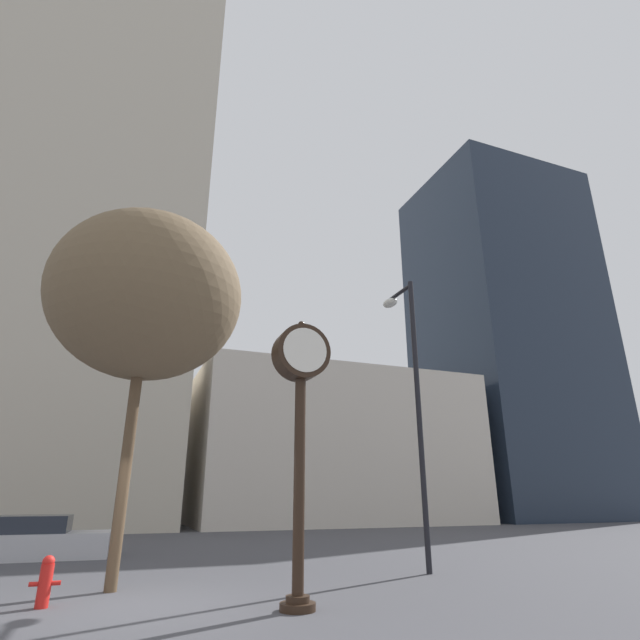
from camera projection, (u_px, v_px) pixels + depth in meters
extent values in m
plane|color=#424247|center=(138.00, 606.00, 8.27)|extent=(200.00, 200.00, 0.00)
cube|color=#BCB29E|center=(78.00, 216.00, 34.22)|extent=(15.86, 12.00, 39.84)
cube|color=beige|center=(328.00, 449.00, 35.48)|extent=(18.88, 12.00, 9.78)
cube|color=#1E2838|center=(506.00, 338.00, 44.86)|extent=(13.42, 12.00, 30.43)
cylinder|color=black|center=(298.00, 607.00, 7.92)|extent=(0.58, 0.58, 0.12)
cylinder|color=black|center=(298.00, 599.00, 7.96)|extent=(0.39, 0.39, 0.10)
cylinder|color=black|center=(299.00, 480.00, 8.57)|extent=(0.19, 0.19, 3.52)
cylinder|color=black|center=(301.00, 353.00, 9.33)|extent=(1.02, 0.46, 1.02)
cylinder|color=white|center=(305.00, 350.00, 9.11)|extent=(0.84, 0.02, 0.84)
cylinder|color=white|center=(297.00, 356.00, 9.54)|extent=(0.84, 0.02, 0.84)
sphere|color=black|center=(301.00, 324.00, 9.52)|extent=(0.12, 0.12, 0.12)
cube|color=#BCBCC1|center=(30.00, 546.00, 14.60)|extent=(4.38, 2.03, 0.71)
cube|color=#232833|center=(26.00, 524.00, 14.73)|extent=(2.43, 1.75, 0.48)
cylinder|color=red|center=(45.00, 586.00, 8.22)|extent=(0.21, 0.21, 0.65)
sphere|color=red|center=(49.00, 562.00, 8.34)|extent=(0.20, 0.20, 0.20)
cylinder|color=red|center=(33.00, 584.00, 8.17)|extent=(0.13, 0.07, 0.07)
cylinder|color=red|center=(56.00, 583.00, 8.28)|extent=(0.13, 0.07, 0.07)
cylinder|color=black|center=(419.00, 414.00, 12.95)|extent=(0.14, 0.14, 7.48)
cylinder|color=black|center=(400.00, 293.00, 14.69)|extent=(0.11, 1.20, 0.11)
ellipsoid|color=silver|center=(390.00, 303.00, 15.19)|extent=(0.36, 0.60, 0.24)
cylinder|color=brown|center=(126.00, 461.00, 10.29)|extent=(0.24, 0.24, 4.80)
ellipsoid|color=brown|center=(147.00, 296.00, 11.52)|extent=(4.32, 4.32, 3.89)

